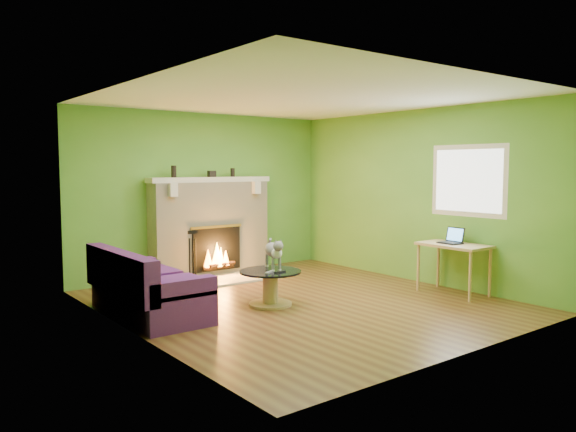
% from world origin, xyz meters
% --- Properties ---
extents(floor, '(5.00, 5.00, 0.00)m').
position_xyz_m(floor, '(0.00, 0.00, 0.00)').
color(floor, '#572F18').
rests_on(floor, ground).
extents(ceiling, '(5.00, 5.00, 0.00)m').
position_xyz_m(ceiling, '(0.00, 0.00, 2.60)').
color(ceiling, white).
rests_on(ceiling, wall_back).
extents(wall_back, '(5.00, 0.00, 5.00)m').
position_xyz_m(wall_back, '(0.00, 2.50, 1.30)').
color(wall_back, '#4E8D2E').
rests_on(wall_back, floor).
extents(wall_front, '(5.00, 0.00, 5.00)m').
position_xyz_m(wall_front, '(0.00, -2.50, 1.30)').
color(wall_front, '#4E8D2E').
rests_on(wall_front, floor).
extents(wall_left, '(0.00, 5.00, 5.00)m').
position_xyz_m(wall_left, '(-2.25, 0.00, 1.30)').
color(wall_left, '#4E8D2E').
rests_on(wall_left, floor).
extents(wall_right, '(0.00, 5.00, 5.00)m').
position_xyz_m(wall_right, '(2.25, 0.00, 1.30)').
color(wall_right, '#4E8D2E').
rests_on(wall_right, floor).
extents(window_frame, '(0.00, 1.20, 1.20)m').
position_xyz_m(window_frame, '(2.24, -0.90, 1.55)').
color(window_frame, silver).
rests_on(window_frame, wall_right).
extents(window_pane, '(0.00, 1.06, 1.06)m').
position_xyz_m(window_pane, '(2.23, -0.90, 1.55)').
color(window_pane, white).
rests_on(window_pane, wall_right).
extents(fireplace, '(2.10, 0.46, 1.58)m').
position_xyz_m(fireplace, '(0.00, 2.32, 0.77)').
color(fireplace, beige).
rests_on(fireplace, floor).
extents(hearth, '(1.50, 0.75, 0.03)m').
position_xyz_m(hearth, '(0.00, 1.80, 0.01)').
color(hearth, beige).
rests_on(hearth, floor).
extents(mantel, '(2.10, 0.28, 0.08)m').
position_xyz_m(mantel, '(0.00, 2.30, 1.54)').
color(mantel, beige).
rests_on(mantel, fireplace).
extents(sofa, '(0.85, 1.76, 0.79)m').
position_xyz_m(sofa, '(-1.86, 0.61, 0.31)').
color(sofa, '#541B6A').
rests_on(sofa, floor).
extents(coffee_table, '(0.78, 0.78, 0.44)m').
position_xyz_m(coffee_table, '(-0.41, 0.12, 0.25)').
color(coffee_table, tan).
rests_on(coffee_table, floor).
extents(desk, '(0.54, 0.94, 0.69)m').
position_xyz_m(desk, '(1.95, -0.90, 0.61)').
color(desk, tan).
rests_on(desk, floor).
extents(cat, '(0.46, 0.69, 0.41)m').
position_xyz_m(cat, '(-0.33, 0.17, 0.64)').
color(cat, slate).
rests_on(cat, coffee_table).
extents(remote_silver, '(0.17, 0.12, 0.02)m').
position_xyz_m(remote_silver, '(-0.51, 0.00, 0.45)').
color(remote_silver, gray).
rests_on(remote_silver, coffee_table).
extents(remote_black, '(0.16, 0.06, 0.02)m').
position_xyz_m(remote_black, '(-0.39, -0.06, 0.45)').
color(remote_black, black).
rests_on(remote_black, coffee_table).
extents(laptop, '(0.28, 0.31, 0.22)m').
position_xyz_m(laptop, '(1.93, -0.85, 0.80)').
color(laptop, black).
rests_on(laptop, desk).
extents(fire_tools, '(0.20, 0.20, 0.77)m').
position_xyz_m(fire_tools, '(-0.51, 1.95, 0.41)').
color(fire_tools, black).
rests_on(fire_tools, hearth).
extents(mantel_vase_left, '(0.08, 0.08, 0.18)m').
position_xyz_m(mantel_vase_left, '(-0.62, 2.33, 1.67)').
color(mantel_vase_left, black).
rests_on(mantel_vase_left, mantel).
extents(mantel_vase_right, '(0.07, 0.07, 0.14)m').
position_xyz_m(mantel_vase_right, '(0.43, 2.33, 1.65)').
color(mantel_vase_right, black).
rests_on(mantel_vase_right, mantel).
extents(mantel_box, '(0.12, 0.08, 0.10)m').
position_xyz_m(mantel_box, '(0.04, 2.33, 1.63)').
color(mantel_box, black).
rests_on(mantel_box, mantel).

